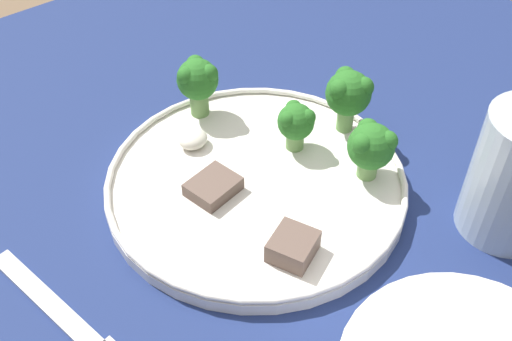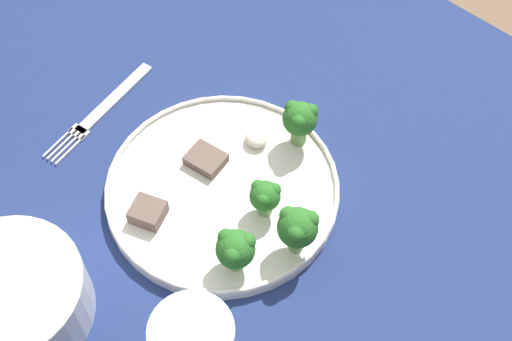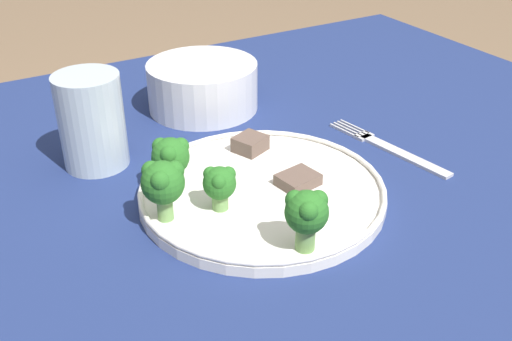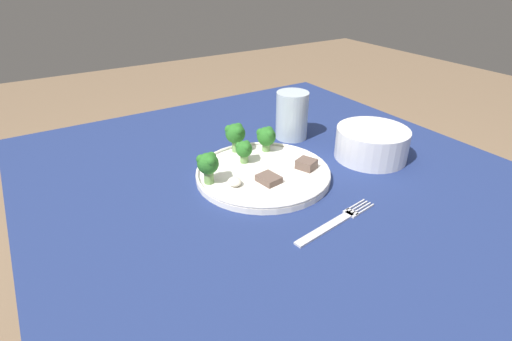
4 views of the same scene
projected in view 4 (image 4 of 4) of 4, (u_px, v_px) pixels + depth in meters
table at (285, 224)px, 0.84m from camera, size 1.10×0.96×0.70m
dinner_plate at (263, 173)px, 0.81m from camera, size 0.27×0.27×0.02m
fork at (335, 222)px, 0.68m from camera, size 0.05×0.19×0.00m
cream_bowl at (372, 144)px, 0.88m from camera, size 0.16×0.16×0.07m
drinking_glass at (292, 118)px, 0.97m from camera, size 0.08×0.08×0.11m
broccoli_floret_near_rim_left at (244, 149)px, 0.83m from camera, size 0.04×0.04×0.05m
broccoli_floret_center_left at (208, 164)px, 0.75m from camera, size 0.04×0.04×0.06m
broccoli_floret_back_left at (235, 133)px, 0.88m from camera, size 0.05×0.04×0.07m
broccoli_floret_front_left at (266, 136)px, 0.88m from camera, size 0.04×0.04×0.06m
meat_slice_front_slice at (306, 164)px, 0.82m from camera, size 0.05×0.04×0.02m
meat_slice_middle_slice at (269, 179)px, 0.77m from camera, size 0.05×0.04×0.01m
sauce_dollop at (235, 182)px, 0.76m from camera, size 0.03×0.03×0.02m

